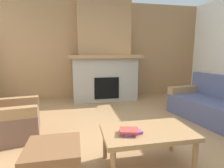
{
  "coord_description": "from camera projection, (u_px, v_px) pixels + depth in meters",
  "views": [
    {
      "loc": [
        -0.77,
        -2.34,
        1.27
      ],
      "look_at": [
        -0.09,
        1.1,
        0.68
      ],
      "focal_mm": 29.14,
      "sensor_mm": 36.0,
      "label": 1
    }
  ],
  "objects": [
    {
      "name": "couch",
      "position": [
        220.0,
        107.0,
        3.36
      ],
      "size": [
        1.14,
        1.92,
        0.85
      ],
      "color": "#474C6B",
      "rests_on": "ground"
    },
    {
      "name": "ground",
      "position": [
        133.0,
        143.0,
        2.62
      ],
      "size": [
        9.0,
        9.0,
        0.0
      ],
      "primitive_type": "plane",
      "color": "#9E754C"
    },
    {
      "name": "wall_back_wood_panel",
      "position": [
        102.0,
        51.0,
        5.29
      ],
      "size": [
        6.0,
        0.12,
        2.7
      ],
      "primitive_type": "cube",
      "color": "#997047",
      "rests_on": "ground"
    },
    {
      "name": "armchair",
      "position": [
        8.0,
        119.0,
        2.72
      ],
      "size": [
        0.87,
        0.87,
        0.85
      ],
      "color": "brown",
      "rests_on": "ground"
    },
    {
      "name": "book_stack_near_edge",
      "position": [
        130.0,
        131.0,
        1.93
      ],
      "size": [
        0.26,
        0.22,
        0.05
      ],
      "color": "#7A3D84",
      "rests_on": "coffee_table"
    },
    {
      "name": "coffee_table",
      "position": [
        147.0,
        135.0,
        2.03
      ],
      "size": [
        1.0,
        0.6,
        0.43
      ],
      "color": "#997047",
      "rests_on": "ground"
    },
    {
      "name": "ottoman",
      "position": [
        54.0,
        164.0,
        1.78
      ],
      "size": [
        0.52,
        0.52,
        0.4
      ],
      "primitive_type": "cube",
      "color": "brown",
      "rests_on": "ground"
    },
    {
      "name": "fireplace",
      "position": [
        104.0,
        57.0,
        4.96
      ],
      "size": [
        1.9,
        0.82,
        2.7
      ],
      "color": "gray",
      "rests_on": "ground"
    }
  ]
}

